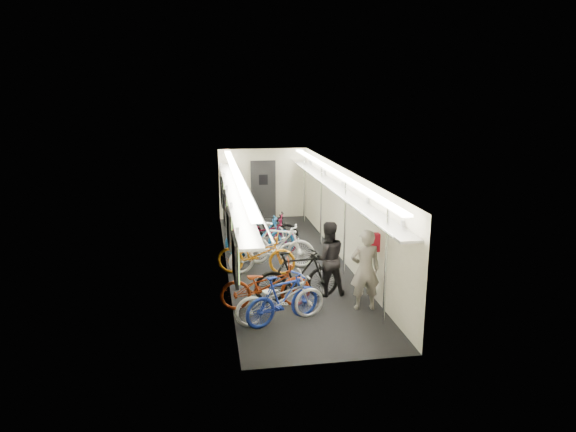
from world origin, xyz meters
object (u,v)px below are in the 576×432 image
object	(u,v)px
backpack	(376,242)
passenger_mid	(328,259)
passenger_near	(365,270)
bicycle_1	(283,299)
bicycle_0	(280,299)

from	to	relation	value
backpack	passenger_mid	bearing A→B (deg)	157.64
passenger_near	passenger_mid	world-z (taller)	passenger_near
bicycle_1	passenger_near	xyz separation A→B (m)	(1.71, 0.38, 0.34)
bicycle_0	bicycle_1	bearing A→B (deg)	-142.48
backpack	bicycle_0	bearing A→B (deg)	-154.07
bicycle_0	passenger_mid	xyz separation A→B (m)	(1.20, 1.18, 0.34)
bicycle_1	passenger_near	world-z (taller)	passenger_near
passenger_near	bicycle_1	bearing A→B (deg)	15.83
bicycle_0	bicycle_1	size ratio (longest dim) A/B	1.10
passenger_near	backpack	xyz separation A→B (m)	(0.32, 0.34, 0.45)
passenger_mid	backpack	size ratio (longest dim) A/B	4.26
bicycle_0	passenger_near	xyz separation A→B (m)	(1.76, 0.33, 0.36)
passenger_mid	bicycle_1	bearing A→B (deg)	44.98
bicycle_0	passenger_mid	bearing A→B (deg)	-57.33
bicycle_0	backpack	bearing A→B (deg)	-84.11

